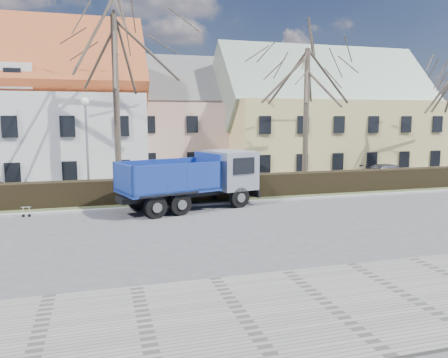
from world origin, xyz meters
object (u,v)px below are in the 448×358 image
object	(u,v)px
cart_frame	(22,211)
streetlight	(87,150)
dump_truck	(185,180)
parked_car_b	(390,172)

from	to	relation	value
cart_frame	streetlight	bearing A→B (deg)	43.12
cart_frame	dump_truck	bearing A→B (deg)	-1.99
dump_truck	cart_frame	xyz separation A→B (m)	(-7.73, 0.27, -1.21)
streetlight	cart_frame	xyz separation A→B (m)	(-2.97, -2.78, -2.61)
parked_car_b	cart_frame	bearing A→B (deg)	98.24
dump_truck	streetlight	bearing A→B (deg)	131.14
dump_truck	cart_frame	world-z (taller)	dump_truck
streetlight	cart_frame	world-z (taller)	streetlight
dump_truck	cart_frame	bearing A→B (deg)	161.80
dump_truck	parked_car_b	xyz separation A→B (m)	(16.38, 5.67, -0.86)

